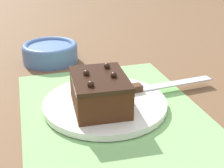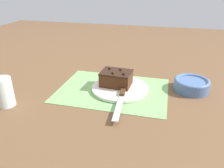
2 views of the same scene
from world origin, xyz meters
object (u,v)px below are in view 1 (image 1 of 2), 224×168
small_bowl (50,52)px  chocolate_cake (100,92)px  cake_plate (105,103)px  serving_knife (142,88)px

small_bowl → chocolate_cake: bearing=-169.3°
cake_plate → chocolate_cake: chocolate_cake is taller
small_bowl → serving_knife: bearing=-149.0°
cake_plate → serving_knife: (0.03, -0.09, 0.01)m
chocolate_cake → small_bowl: chocolate_cake is taller
serving_knife → small_bowl: 0.31m
cake_plate → chocolate_cake: 0.05m
cake_plate → serving_knife: 0.09m
chocolate_cake → serving_knife: size_ratio=0.53×
chocolate_cake → cake_plate: bearing=-38.0°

